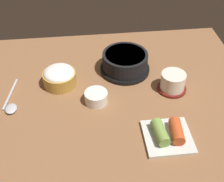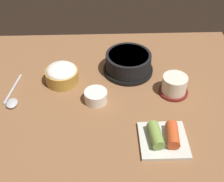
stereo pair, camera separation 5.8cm
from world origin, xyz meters
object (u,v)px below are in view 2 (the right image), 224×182
at_px(stone_pot, 128,63).
at_px(banchan_cup_center, 96,96).
at_px(tea_cup_with_saucer, 174,85).
at_px(spoon, 12,99).
at_px(kimchi_plate, 164,138).
at_px(rice_bowl, 62,74).

xyz_separation_m(stone_pot, banchan_cup_center, (-0.11, -0.15, -0.02)).
relative_size(tea_cup_with_saucer, spoon, 0.56).
bearing_deg(banchan_cup_center, stone_pot, 53.42).
distance_m(kimchi_plate, spoon, 0.49).
distance_m(stone_pot, rice_bowl, 0.23).
relative_size(kimchi_plate, spoon, 0.78).
distance_m(tea_cup_with_saucer, kimchi_plate, 0.21).
xyz_separation_m(rice_bowl, tea_cup_with_saucer, (0.37, -0.07, -0.00)).
bearing_deg(kimchi_plate, banchan_cup_center, 137.23).
xyz_separation_m(banchan_cup_center, spoon, (-0.27, 0.01, -0.01)).
relative_size(stone_pot, tea_cup_with_saucer, 1.84).
bearing_deg(spoon, tea_cup_with_saucer, 1.93).
relative_size(stone_pot, rice_bowl, 1.58).
relative_size(stone_pot, spoon, 1.03).
relative_size(rice_bowl, kimchi_plate, 0.84).
bearing_deg(stone_pot, spoon, -159.86).
bearing_deg(rice_bowl, kimchi_plate, -42.29).
bearing_deg(kimchi_plate, stone_pot, 102.79).
xyz_separation_m(stone_pot, kimchi_plate, (0.07, -0.33, -0.02)).
relative_size(stone_pot, banchan_cup_center, 2.40).
relative_size(tea_cup_with_saucer, kimchi_plate, 0.72).
distance_m(tea_cup_with_saucer, banchan_cup_center, 0.26).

